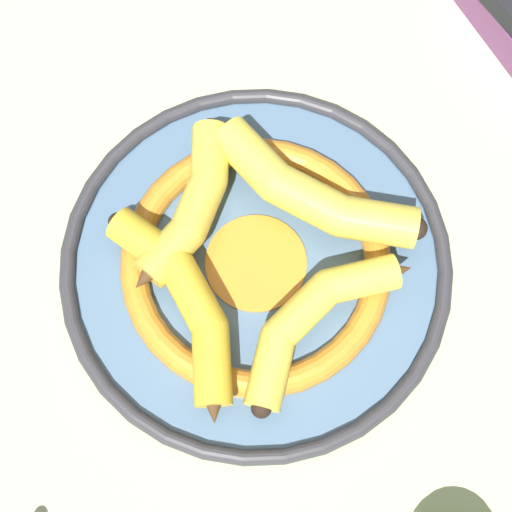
{
  "coord_description": "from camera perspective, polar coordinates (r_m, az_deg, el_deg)",
  "views": [
    {
      "loc": [
        -0.11,
        -0.16,
        0.61
      ],
      "look_at": [
        0.02,
        -0.02,
        0.03
      ],
      "focal_mm": 50.0,
      "sensor_mm": 36.0,
      "label": 1
    }
  ],
  "objects": [
    {
      "name": "banana_c",
      "position": [
        0.62,
        4.13,
        5.22
      ],
      "size": [
        0.09,
        0.2,
        0.04
      ],
      "rotation": [
        0.0,
        0.0,
        -1.24
      ],
      "color": "yellow",
      "rests_on": "decorative_bowl"
    },
    {
      "name": "ground_plane",
      "position": [
        0.64,
        -2.22,
        -0.73
      ],
      "size": [
        2.8,
        2.8,
        0.0
      ],
      "primitive_type": "plane",
      "color": "#B2C693"
    },
    {
      "name": "banana_a",
      "position": [
        0.59,
        -5.64,
        -3.79
      ],
      "size": [
        0.09,
        0.2,
        0.03
      ],
      "rotation": [
        0.0,
        0.0,
        1.35
      ],
      "color": "gold",
      "rests_on": "decorative_bowl"
    },
    {
      "name": "banana_d",
      "position": [
        0.58,
        4.7,
        -4.85
      ],
      "size": [
        0.18,
        0.06,
        0.03
      ],
      "rotation": [
        0.0,
        0.0,
        -3.08
      ],
      "color": "yellow",
      "rests_on": "decorative_bowl"
    },
    {
      "name": "banana_b",
      "position": [
        0.61,
        -5.19,
        3.92
      ],
      "size": [
        0.16,
        0.1,
        0.03
      ],
      "rotation": [
        0.0,
        0.0,
        0.49
      ],
      "color": "gold",
      "rests_on": "decorative_bowl"
    },
    {
      "name": "decorative_bowl",
      "position": [
        0.63,
        0.0,
        -0.57
      ],
      "size": [
        0.35,
        0.35,
        0.03
      ],
      "color": "slate",
      "rests_on": "ground_plane"
    }
  ]
}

